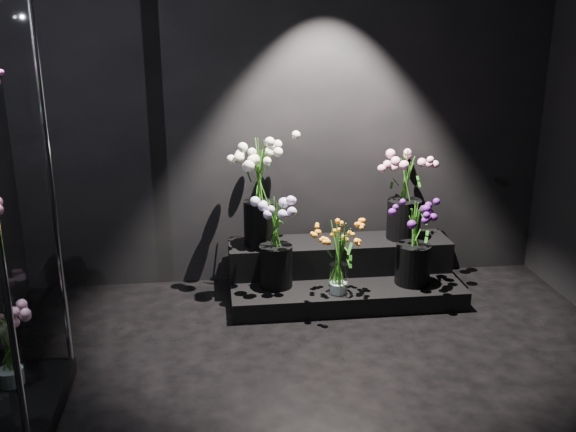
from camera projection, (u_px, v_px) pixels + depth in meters
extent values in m
plane|color=black|center=(335.00, 429.00, 3.26)|extent=(4.00, 4.00, 0.00)
plane|color=black|center=(288.00, 101.00, 4.73)|extent=(4.00, 0.00, 4.00)
cube|color=black|center=(343.00, 287.00, 4.77)|extent=(1.68, 0.75, 0.14)
cube|color=black|center=(339.00, 255.00, 4.89)|extent=(1.68, 0.37, 0.23)
cube|color=black|center=(2.00, 415.00, 3.30)|extent=(0.57, 0.95, 0.09)
cylinder|color=white|center=(338.00, 279.00, 4.48)|extent=(0.13, 0.13, 0.21)
cylinder|color=black|center=(276.00, 266.00, 4.58)|extent=(0.24, 0.24, 0.31)
cylinder|color=black|center=(413.00, 264.00, 4.63)|extent=(0.25, 0.25, 0.30)
cylinder|color=black|center=(260.00, 223.00, 4.73)|extent=(0.24, 0.24, 0.34)
cylinder|color=black|center=(404.00, 219.00, 4.87)|extent=(0.26, 0.26, 0.30)
cylinder|color=white|center=(9.00, 363.00, 3.45)|extent=(0.15, 0.15, 0.26)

